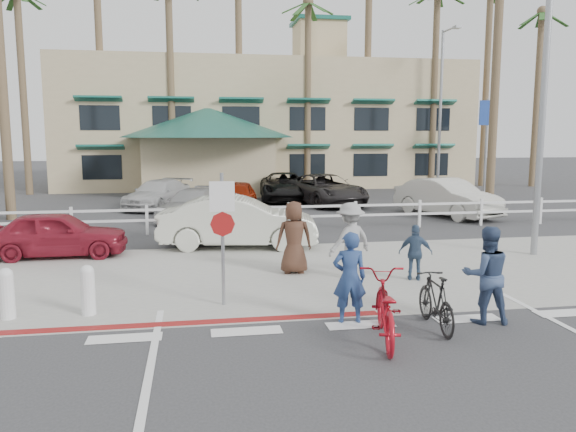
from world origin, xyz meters
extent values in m
plane|color=#333335|center=(0.00, 0.00, 0.00)|extent=(140.00, 140.00, 0.00)
cube|color=#333335|center=(0.00, -2.00, 0.00)|extent=(12.00, 16.00, 0.01)
cube|color=gray|center=(0.00, 4.50, 0.01)|extent=(22.00, 7.00, 0.01)
cube|color=#333335|center=(0.00, 8.50, 0.00)|extent=(40.00, 5.00, 0.01)
cube|color=#333335|center=(0.00, 18.00, 0.00)|extent=(50.00, 16.00, 0.01)
cube|color=maroon|center=(-3.00, 1.20, 0.01)|extent=(7.00, 0.25, 0.02)
imported|color=maroon|center=(0.15, -0.19, 0.55)|extent=(1.19, 2.21, 1.10)
imported|color=navy|center=(-0.16, 0.79, 0.82)|extent=(0.64, 0.45, 1.65)
imported|color=black|center=(1.22, 0.23, 0.49)|extent=(0.55, 1.65, 0.97)
imported|color=navy|center=(2.23, 0.40, 0.87)|extent=(0.95, 0.79, 1.74)
imported|color=gray|center=(0.73, 3.88, 0.89)|extent=(1.31, 1.06, 1.77)
imported|color=#344A66|center=(2.14, 3.40, 0.65)|extent=(0.82, 0.56, 1.29)
imported|color=#43281C|center=(-0.49, 4.51, 0.88)|extent=(0.89, 0.61, 1.76)
imported|color=beige|center=(-1.55, 7.93, 0.77)|extent=(4.84, 2.25, 1.53)
imported|color=maroon|center=(-6.56, 7.45, 0.63)|extent=(3.72, 1.51, 1.27)
imported|color=#999999|center=(-2.88, 13.66, 0.61)|extent=(3.26, 4.56, 1.23)
imported|color=maroon|center=(-1.16, 14.69, 0.72)|extent=(2.39, 4.48, 1.45)
imported|color=beige|center=(7.38, 12.92, 0.78)|extent=(3.21, 5.01, 1.56)
imported|color=beige|center=(-4.47, 17.62, 0.64)|extent=(3.47, 4.77, 1.28)
imported|color=black|center=(3.36, 17.54, 0.74)|extent=(3.63, 5.73, 1.47)
imported|color=black|center=(1.70, 19.65, 0.71)|extent=(2.85, 5.34, 1.43)
camera|label=1|loc=(-2.82, -8.51, 3.30)|focal=35.00mm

